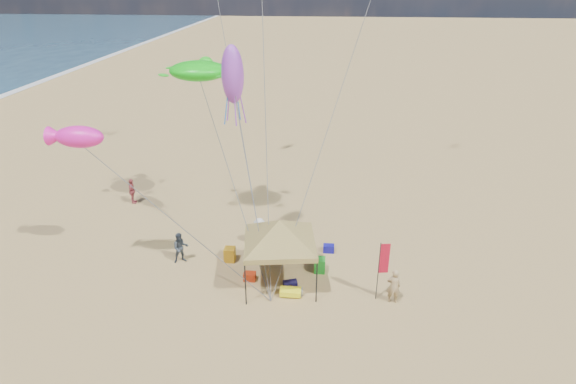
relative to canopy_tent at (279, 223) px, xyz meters
The scene contains 18 objects.
ground 3.62m from the canopy_tent, 82.19° to the right, with size 280.00×280.00×0.00m, color tan.
canopy_tent is the anchor object (origin of this frame).
feather_flag 4.58m from the canopy_tent, 10.19° to the right, with size 0.42×0.09×2.78m.
cooler_red 3.18m from the canopy_tent, behind, with size 0.54×0.38×0.38m, color #B72C0E.
cooler_blue 4.52m from the canopy_tent, 52.19° to the left, with size 0.54×0.38×0.38m, color #14118E.
bag_navy 2.93m from the canopy_tent, 30.93° to the right, with size 0.36×0.36×0.60m, color black.
bag_orange 4.80m from the canopy_tent, 110.46° to the left, with size 0.36×0.36×0.60m, color #C7880B.
chair_green 3.38m from the canopy_tent, 30.05° to the left, with size 0.50×0.50×0.70m, color #1A9222.
chair_yellow 4.04m from the canopy_tent, 149.61° to the left, with size 0.50×0.50×0.70m, color #C68A16.
crate_grey 3.15m from the canopy_tent, 41.68° to the right, with size 0.34×0.30×0.28m, color gray.
beach_cart 3.05m from the canopy_tent, 59.14° to the right, with size 0.90×0.50×0.24m, color #FFFB1C.
person_near_a 5.45m from the canopy_tent, 10.94° to the right, with size 0.59×0.38×1.61m, color tan.
person_near_b 5.53m from the canopy_tent, 165.86° to the left, with size 0.75×0.59×1.55m, color #333C46.
person_near_c 4.00m from the canopy_tent, 114.31° to the left, with size 1.01×0.58×1.56m, color white.
person_far_a 12.25m from the canopy_tent, 143.42° to the left, with size 0.91×0.38×1.56m, color #A33F46.
turtle_kite 8.84m from the canopy_tent, 129.65° to the left, with size 2.87×2.30×0.96m, color #11DD15.
fish_kite 8.96m from the canopy_tent, behind, with size 2.05×1.03×0.91m, color #FF1CB1.
squid_kite 6.77m from the canopy_tent, 127.49° to the left, with size 0.99×0.99×2.56m, color #A543D5.
Camera 1 is at (1.70, -15.48, 12.69)m, focal length 29.44 mm.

